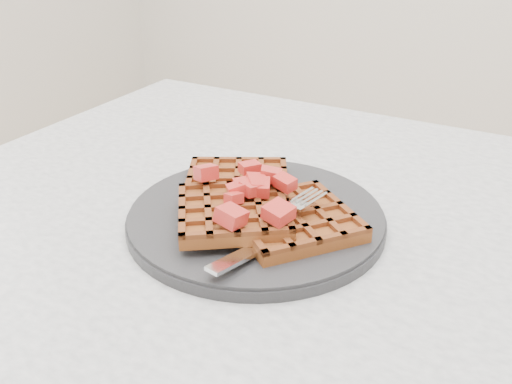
# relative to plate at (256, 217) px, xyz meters

# --- Properties ---
(table) EXTENTS (1.20, 0.80, 0.75)m
(table) POSITION_rel_plate_xyz_m (0.16, 0.02, -0.12)
(table) COLOR silver
(table) RESTS_ON ground
(plate) EXTENTS (0.29, 0.29, 0.02)m
(plate) POSITION_rel_plate_xyz_m (0.00, 0.00, 0.00)
(plate) COLOR #242527
(plate) RESTS_ON table
(waffles) EXTENTS (0.26, 0.23, 0.03)m
(waffles) POSITION_rel_plate_xyz_m (0.00, -0.00, 0.02)
(waffles) COLOR brown
(waffles) RESTS_ON plate
(strawberry_pile) EXTENTS (0.15, 0.15, 0.02)m
(strawberry_pile) POSITION_rel_plate_xyz_m (0.00, -0.00, 0.05)
(strawberry_pile) COLOR #A60F0D
(strawberry_pile) RESTS_ON waffles
(fork) EXTENTS (0.06, 0.18, 0.02)m
(fork) POSITION_rel_plate_xyz_m (0.05, -0.04, 0.02)
(fork) COLOR silver
(fork) RESTS_ON plate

